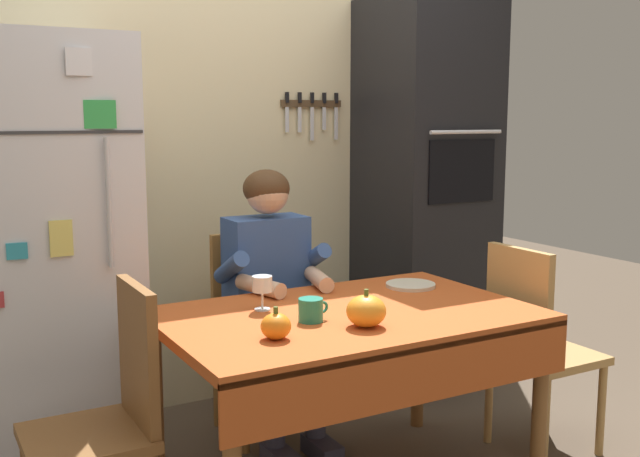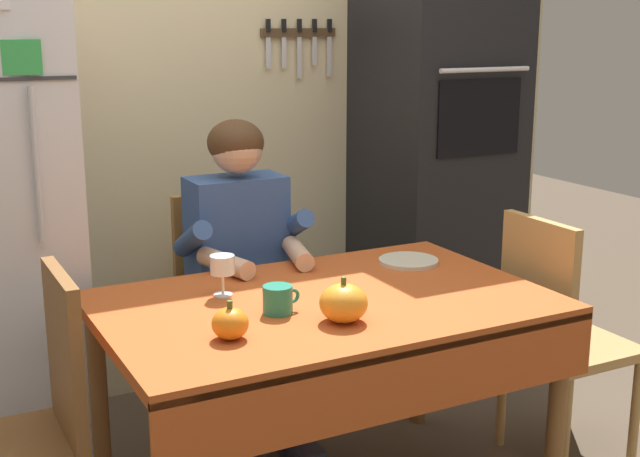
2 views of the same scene
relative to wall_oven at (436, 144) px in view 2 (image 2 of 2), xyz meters
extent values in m
cube|color=beige|center=(-1.00, 0.35, 0.25)|extent=(3.70, 0.10, 2.60)
cube|color=#4C3823|center=(-0.55, 0.29, 0.50)|extent=(0.36, 0.02, 0.04)
cube|color=silver|center=(-0.70, 0.28, 0.41)|extent=(0.02, 0.01, 0.13)
cube|color=black|center=(-0.70, 0.28, 0.53)|extent=(0.02, 0.01, 0.06)
cube|color=silver|center=(-0.63, 0.28, 0.41)|extent=(0.02, 0.01, 0.13)
cube|color=black|center=(-0.63, 0.28, 0.53)|extent=(0.02, 0.01, 0.06)
cube|color=silver|center=(-0.55, 0.28, 0.39)|extent=(0.02, 0.01, 0.18)
cube|color=black|center=(-0.55, 0.28, 0.53)|extent=(0.02, 0.01, 0.06)
cube|color=silver|center=(-0.48, 0.28, 0.41)|extent=(0.02, 0.01, 0.12)
cube|color=black|center=(-0.48, 0.28, 0.53)|extent=(0.02, 0.01, 0.06)
cube|color=silver|center=(-0.40, 0.28, 0.39)|extent=(0.02, 0.01, 0.17)
cube|color=black|center=(-0.40, 0.28, 0.53)|extent=(0.02, 0.01, 0.06)
cylinder|color=silver|center=(-1.81, -0.40, 0.10)|extent=(0.02, 0.02, 0.50)
cube|color=green|center=(-1.83, -0.39, 0.44)|extent=(0.12, 0.02, 0.11)
cube|color=black|center=(0.00, 0.00, 0.00)|extent=(0.60, 0.60, 2.10)
cube|color=black|center=(0.00, -0.30, 0.15)|extent=(0.42, 0.01, 0.32)
cylinder|color=silver|center=(0.00, -0.33, 0.35)|extent=(0.45, 0.02, 0.02)
cylinder|color=brown|center=(-1.69, -0.51, -0.70)|extent=(0.06, 0.06, 0.70)
cylinder|color=brown|center=(-0.41, -1.29, -0.70)|extent=(0.06, 0.06, 0.70)
cylinder|color=brown|center=(-0.41, -0.51, -0.70)|extent=(0.06, 0.06, 0.70)
cube|color=#B24C1E|center=(-1.05, -0.90, -0.33)|extent=(1.40, 0.90, 0.04)
cube|color=#B24C1E|center=(-1.05, -1.34, -0.43)|extent=(1.40, 0.01, 0.20)
cube|color=#9E6B33|center=(-1.08, -0.21, -0.62)|extent=(0.40, 0.40, 0.04)
cube|color=#9E6B33|center=(-1.08, -0.03, -0.36)|extent=(0.36, 0.04, 0.48)
cylinder|color=#9E6B33|center=(-1.25, -0.38, -0.84)|extent=(0.04, 0.04, 0.41)
cylinder|color=#9E6B33|center=(-1.25, -0.04, -0.84)|extent=(0.04, 0.04, 0.41)
cylinder|color=#9E6B33|center=(-0.91, -0.38, -0.84)|extent=(0.04, 0.04, 0.41)
cylinder|color=#9E6B33|center=(-0.91, -0.04, -0.84)|extent=(0.04, 0.04, 0.41)
cube|color=#38384C|center=(-0.98, -0.59, -1.01)|extent=(0.10, 0.22, 0.08)
cylinder|color=#38384C|center=(-1.18, -0.53, -0.82)|extent=(0.09, 0.09, 0.38)
cylinder|color=#38384C|center=(-0.98, -0.53, -0.82)|extent=(0.09, 0.09, 0.38)
cube|color=#38384C|center=(-1.17, -0.37, -0.55)|extent=(0.12, 0.40, 0.11)
cube|color=#38384C|center=(-0.99, -0.37, -0.55)|extent=(0.12, 0.40, 0.11)
cube|color=#33518E|center=(-1.08, -0.25, -0.26)|extent=(0.36, 0.20, 0.48)
cylinder|color=#33518E|center=(-1.28, -0.32, -0.22)|extent=(0.07, 0.26, 0.18)
cylinder|color=#33518E|center=(-0.88, -0.32, -0.22)|extent=(0.07, 0.26, 0.18)
cylinder|color=#D8A884|center=(-1.22, -0.49, -0.28)|extent=(0.13, 0.27, 0.07)
cylinder|color=#D8A884|center=(-0.94, -0.49, -0.28)|extent=(0.13, 0.27, 0.07)
sphere|color=#D8A884|center=(-1.08, -0.27, 0.09)|extent=(0.19, 0.19, 0.19)
ellipsoid|color=#472D19|center=(-1.08, -0.26, 0.11)|extent=(0.21, 0.21, 0.17)
cube|color=tan|center=(-0.07, -0.99, -0.62)|extent=(0.40, 0.40, 0.04)
cube|color=tan|center=(-0.25, -0.99, -0.36)|extent=(0.04, 0.36, 0.48)
cylinder|color=tan|center=(0.10, -1.16, -0.84)|extent=(0.04, 0.04, 0.41)
cylinder|color=tan|center=(-0.24, -1.16, -0.84)|extent=(0.04, 0.04, 0.41)
cylinder|color=tan|center=(0.10, -0.82, -0.84)|extent=(0.04, 0.04, 0.41)
cylinder|color=tan|center=(-0.24, -0.82, -0.84)|extent=(0.04, 0.04, 0.41)
cube|color=brown|center=(-2.03, -0.87, -0.62)|extent=(0.40, 0.40, 0.04)
cube|color=brown|center=(-1.85, -0.87, -0.36)|extent=(0.04, 0.36, 0.48)
cylinder|color=#237F66|center=(-1.24, -0.96, -0.27)|extent=(0.09, 0.09, 0.09)
torus|color=#237F66|center=(-1.19, -0.96, -0.26)|extent=(0.05, 0.01, 0.05)
cylinder|color=white|center=(-1.32, -0.72, -0.31)|extent=(0.06, 0.06, 0.01)
cylinder|color=white|center=(-1.32, -0.72, -0.27)|extent=(0.01, 0.01, 0.07)
cylinder|color=white|center=(-1.32, -0.72, -0.21)|extent=(0.08, 0.08, 0.06)
ellipsoid|color=orange|center=(-1.44, -1.09, -0.27)|extent=(0.10, 0.10, 0.09)
cylinder|color=#4C6023|center=(-1.44, -1.09, -0.21)|extent=(0.02, 0.02, 0.02)
ellipsoid|color=orange|center=(-1.10, -1.11, -0.25)|extent=(0.14, 0.14, 0.11)
cylinder|color=#4C6023|center=(-1.10, -1.11, -0.19)|extent=(0.02, 0.02, 0.02)
cylinder|color=beige|center=(-0.59, -0.68, -0.30)|extent=(0.22, 0.22, 0.02)
camera|label=1|loc=(-2.50, -3.27, 0.43)|focal=41.92mm
camera|label=2|loc=(-2.24, -3.16, 0.54)|focal=47.71mm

